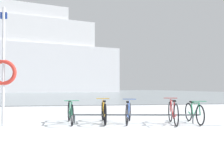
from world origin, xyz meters
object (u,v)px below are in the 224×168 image
bicycle_2 (128,112)px  ferry_ship (28,56)px  bicycle_1 (104,112)px  bicycle_4 (194,113)px  bicycle_0 (70,113)px  bicycle_3 (173,112)px  rescue_post (3,70)px

bicycle_2 → ferry_ship: ferry_ship is taller
bicycle_1 → bicycle_4: (2.94, -0.49, -0.02)m
bicycle_0 → ferry_ship: ferry_ship is taller
bicycle_0 → ferry_ship: (-12.21, 53.98, 8.85)m
bicycle_2 → bicycle_4: bicycle_2 is taller
bicycle_2 → bicycle_3: bearing=-15.8°
bicycle_2 → rescue_post: rescue_post is taller
bicycle_0 → bicycle_2: (1.88, -0.23, 0.00)m
bicycle_0 → bicycle_1: 1.09m
ferry_ship → bicycle_3: bearing=-74.2°
bicycle_3 → rescue_post: (-5.27, 0.39, 1.34)m
bicycle_1 → rescue_post: rescue_post is taller
bicycle_2 → bicycle_3: 1.43m
bicycle_2 → bicycle_3: (1.38, -0.39, 0.02)m
bicycle_2 → bicycle_4: (2.15, -0.29, -0.01)m
bicycle_1 → bicycle_2: bicycle_1 is taller
bicycle_1 → rescue_post: size_ratio=0.49×
bicycle_1 → bicycle_2: (0.79, -0.19, -0.00)m
ferry_ship → bicycle_1: bearing=-76.2°
bicycle_0 → rescue_post: rescue_post is taller
bicycle_3 → ferry_ship: 57.43m
rescue_post → bicycle_3: bearing=-4.3°
rescue_post → ferry_ship: 55.66m
bicycle_3 → bicycle_4: size_ratio=1.03×
bicycle_0 → bicycle_2: 1.90m
bicycle_0 → bicycle_4: size_ratio=1.05×
bicycle_1 → bicycle_3: bicycle_3 is taller
bicycle_0 → bicycle_2: bicycle_2 is taller
bicycle_0 → bicycle_2: bearing=-6.9°
bicycle_3 → ferry_ship: size_ratio=0.04×
bicycle_1 → bicycle_4: size_ratio=1.10×
bicycle_0 → ferry_ship: size_ratio=0.04×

